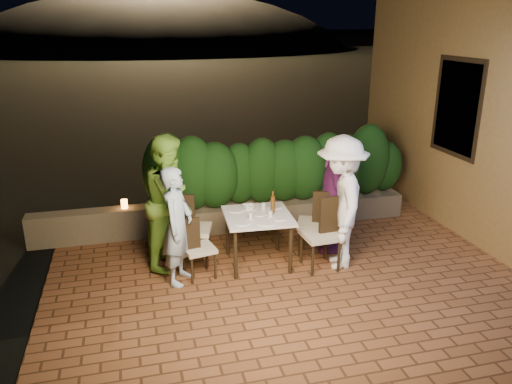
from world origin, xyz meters
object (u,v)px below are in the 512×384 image
object	(u,v)px
parapet_lamp	(124,204)
diner_blue	(177,226)
dining_table	(258,239)
chair_right_back	(313,222)
diner_white	(341,203)
diner_purple	(333,196)
bowl	(249,207)
beer_bottle	(273,202)
diner_green	(171,201)
chair_right_front	(321,233)
chair_left_front	(199,247)
chair_left_back	(194,228)

from	to	relation	value
parapet_lamp	diner_blue	bearing A→B (deg)	-67.60
dining_table	chair_right_back	distance (m)	0.91
chair_right_back	diner_white	distance (m)	0.68
diner_blue	diner_purple	bearing A→B (deg)	-55.01
bowl	chair_right_back	size ratio (longest dim) A/B	0.20
beer_bottle	diner_blue	xyz separation A→B (m)	(-1.35, -0.24, -0.12)
diner_blue	bowl	bearing A→B (deg)	-40.19
chair_right_back	diner_blue	world-z (taller)	diner_blue
diner_blue	diner_green	xyz separation A→B (m)	(-0.03, 0.55, 0.15)
chair_right_front	diner_purple	world-z (taller)	diner_purple
chair_left_front	chair_left_back	bearing A→B (deg)	78.15
dining_table	chair_right_front	world-z (taller)	chair_right_front
bowl	chair_left_back	world-z (taller)	chair_left_back
chair_left_front	diner_blue	world-z (taller)	diner_blue
beer_bottle	chair_left_front	xyz separation A→B (m)	(-1.08, -0.18, -0.48)
chair_right_back	diner_green	bearing A→B (deg)	19.31
chair_right_back	diner_blue	size ratio (longest dim) A/B	0.61
diner_purple	parapet_lamp	bearing A→B (deg)	-101.75
dining_table	bowl	size ratio (longest dim) A/B	4.79
beer_bottle	chair_right_front	distance (m)	0.79
chair_right_front	diner_white	size ratio (longest dim) A/B	0.55
chair_right_front	diner_blue	size ratio (longest dim) A/B	0.66
diner_blue	diner_green	bearing A→B (deg)	27.83
chair_right_back	parapet_lamp	distance (m)	2.97
chair_right_front	diner_green	xyz separation A→B (m)	(-1.97, 0.65, 0.42)
chair_left_front	diner_white	xyz separation A→B (m)	(1.95, -0.14, 0.51)
bowl	parapet_lamp	world-z (taller)	bowl
beer_bottle	parapet_lamp	bearing A→B (deg)	145.44
dining_table	bowl	xyz separation A→B (m)	(-0.06, 0.28, 0.40)
beer_bottle	bowl	xyz separation A→B (m)	(-0.28, 0.26, -0.14)
bowl	diner_white	world-z (taller)	diner_white
bowl	diner_blue	distance (m)	1.18
diner_green	diner_purple	distance (m)	2.35
diner_green	diner_white	size ratio (longest dim) A/B	1.00
diner_blue	diner_purple	size ratio (longest dim) A/B	0.92
dining_table	diner_green	world-z (taller)	diner_green
chair_left_front	chair_right_front	size ratio (longest dim) A/B	0.83
dining_table	diner_green	xyz separation A→B (m)	(-1.16, 0.32, 0.56)
beer_bottle	chair_left_back	bearing A→B (deg)	163.48
chair_right_back	chair_left_back	bearing A→B (deg)	18.28
bowl	diner_green	distance (m)	1.11
bowl	diner_blue	xyz separation A→B (m)	(-1.07, -0.50, 0.02)
dining_table	chair_right_back	xyz separation A→B (m)	(0.89, 0.16, 0.11)
dining_table	bowl	distance (m)	0.49
chair_left_front	chair_right_front	distance (m)	1.68
dining_table	parapet_lamp	world-z (taller)	dining_table
chair_right_back	diner_purple	xyz separation A→B (m)	(0.30, 0.03, 0.37)
chair_left_front	diner_green	size ratio (longest dim) A/B	0.46
diner_green	diner_blue	bearing A→B (deg)	-150.54
chair_right_front	parapet_lamp	world-z (taller)	chair_right_front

